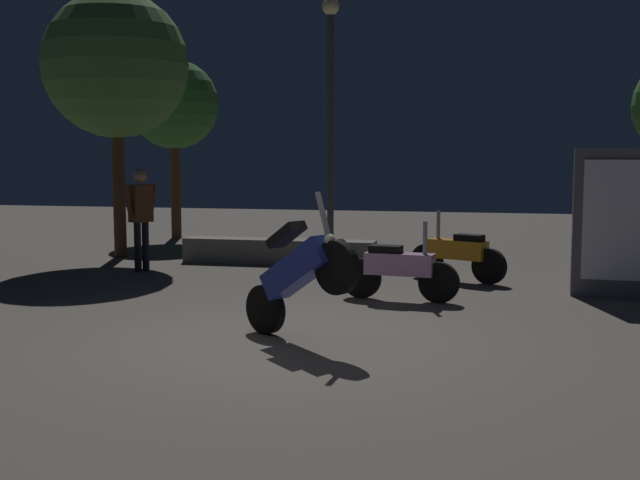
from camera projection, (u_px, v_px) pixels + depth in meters
name	position (u px, v px, depth m)	size (l,w,h in m)	color
ground_plane	(287.00, 343.00, 8.58)	(40.00, 40.00, 0.00)	#605951
motorcycle_blue_foreground	(299.00, 273.00, 8.55)	(1.46, 0.96, 1.63)	black
motorcycle_orange_parked_left	(458.00, 254.00, 12.70)	(1.55, 0.78, 1.11)	black
motorcycle_pink_parked_right	(399.00, 269.00, 11.01)	(1.66, 0.42, 1.11)	black
person_rider_beside	(141.00, 210.00, 13.68)	(0.41, 0.62, 1.77)	black
streetlamp_near	(331.00, 92.00, 16.70)	(0.36, 0.36, 5.23)	#38383D
tree_center_bg	(116.00, 66.00, 15.32)	(2.79, 2.79, 5.11)	#4C331E
tree_right_bg	(174.00, 106.00, 19.03)	(2.12, 2.12, 4.26)	#4C331E
kiosk_billboard	(632.00, 223.00, 11.29)	(1.63, 0.63, 2.10)	#595960
planter_wall_low	(279.00, 251.00, 14.79)	(3.60, 0.50, 0.45)	gray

